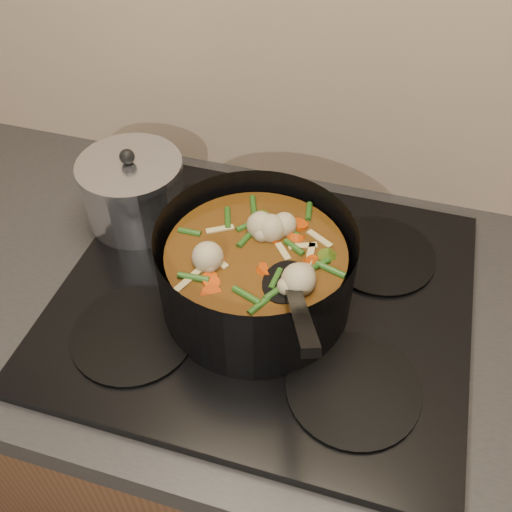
# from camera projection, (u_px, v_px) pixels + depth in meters

# --- Properties ---
(counter) EXTENTS (2.64, 0.64, 0.91)m
(counter) POSITION_uv_depth(u_px,v_px,m) (262.00, 436.00, 1.22)
(counter) COLOR brown
(counter) RESTS_ON ground
(stovetop) EXTENTS (0.62, 0.54, 0.03)m
(stovetop) POSITION_uv_depth(u_px,v_px,m) (264.00, 297.00, 0.89)
(stovetop) COLOR black
(stovetop) RESTS_ON counter
(stockpot) EXTENTS (0.32, 0.38, 0.21)m
(stockpot) POSITION_uv_depth(u_px,v_px,m) (256.00, 272.00, 0.82)
(stockpot) COLOR black
(stockpot) RESTS_ON stovetop
(saucepan) EXTENTS (0.17, 0.17, 0.14)m
(saucepan) POSITION_uv_depth(u_px,v_px,m) (134.00, 191.00, 0.96)
(saucepan) COLOR silver
(saucepan) RESTS_ON stovetop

